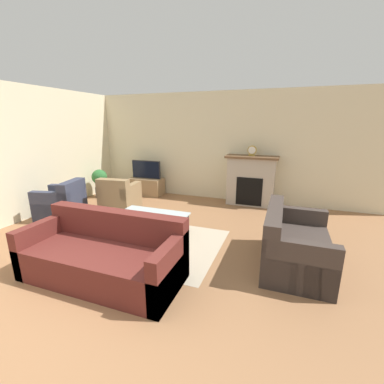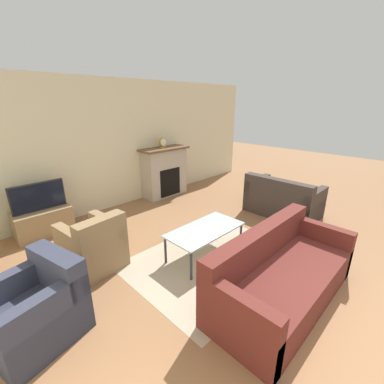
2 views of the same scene
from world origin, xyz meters
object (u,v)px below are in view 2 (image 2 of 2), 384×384
armchair_by_window (38,311)px  coffee_table (205,231)px  couch_sectional (280,276)px  armchair_accent (94,247)px  couch_loveseat (282,201)px  tv (38,197)px  mantel_clock (163,142)px

armchair_by_window → coffee_table: size_ratio=0.79×
couch_sectional → armchair_accent: same height
armchair_accent → coffee_table: bearing=138.4°
couch_loveseat → armchair_accent: (-3.57, 1.01, 0.01)m
armchair_accent → coffee_table: size_ratio=0.70×
couch_loveseat → armchair_accent: 3.71m
tv → couch_loveseat: bearing=-34.0°
armchair_accent → coffee_table: armchair_accent is taller
armchair_accent → armchair_by_window: bearing=31.7°
armchair_accent → mantel_clock: mantel_clock is taller
armchair_by_window → couch_sectional: bearing=44.0°
armchair_accent → coffee_table: (1.31, -0.91, 0.10)m
couch_sectional → couch_loveseat: same height
couch_loveseat → mantel_clock: mantel_clock is taller
armchair_by_window → armchair_accent: bearing=115.4°
armchair_by_window → armchair_accent: same height
tv → armchair_accent: bearing=-82.5°
tv → mantel_clock: 2.87m
tv → coffee_table: (1.51, -2.46, -0.30)m
tv → armchair_accent: (0.20, -1.54, -0.41)m
couch_loveseat → coffee_table: bearing=87.6°
coffee_table → couch_loveseat: bearing=-2.4°
couch_sectional → armchair_accent: size_ratio=2.48×
couch_sectional → armchair_by_window: (-2.19, 1.42, 0.01)m
couch_sectional → mantel_clock: 4.13m
couch_sectional → armchair_accent: 2.49m
armchair_by_window → mantel_clock: (3.51, 2.36, 1.02)m
tv → mantel_clock: bearing=2.0°
couch_sectional → coffee_table: 1.23m
armchair_by_window → mantel_clock: mantel_clock is taller
couch_sectional → mantel_clock: (1.33, 3.78, 1.03)m
mantel_clock → armchair_accent: bearing=-147.8°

